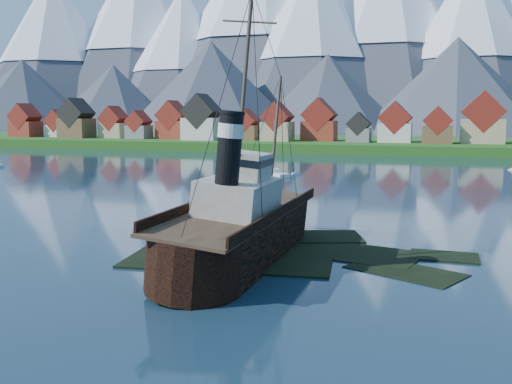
% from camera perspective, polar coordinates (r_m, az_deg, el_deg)
% --- Properties ---
extents(ground, '(1400.00, 1400.00, 0.00)m').
position_cam_1_polar(ground, '(51.68, 1.28, -6.52)').
color(ground, '#162D3F').
rests_on(ground, ground).
extents(shoal, '(31.71, 21.24, 1.14)m').
position_cam_1_polar(shoal, '(53.31, 3.80, -6.48)').
color(shoal, black).
rests_on(shoal, ground).
extents(shore_bank, '(600.00, 80.00, 3.20)m').
position_cam_1_polar(shore_bank, '(218.72, 14.55, 4.25)').
color(shore_bank, '#1B4B15').
rests_on(shore_bank, ground).
extents(seawall, '(600.00, 2.50, 2.00)m').
position_cam_1_polar(seawall, '(180.91, 13.71, 3.57)').
color(seawall, '#3F3D38').
rests_on(seawall, ground).
extents(town, '(250.96, 16.69, 17.30)m').
position_cam_1_polar(town, '(205.71, 4.98, 6.76)').
color(town, maroon).
rests_on(town, ground).
extents(mountains, '(965.00, 340.00, 205.00)m').
position_cam_1_polar(mountains, '(534.84, 17.21, 15.75)').
color(mountains, '#2D333D').
rests_on(mountains, ground).
extents(tugboat_wreck, '(6.96, 29.99, 23.76)m').
position_cam_1_polar(tugboat_wreck, '(51.32, -1.13, -3.21)').
color(tugboat_wreck, black).
rests_on(tugboat_wreck, ground).
extents(sailboat_a, '(2.49, 9.40, 11.44)m').
position_cam_1_polar(sailboat_a, '(117.82, -2.81, 1.72)').
color(sailboat_a, silver).
rests_on(sailboat_a, ground).
extents(sailboat_c, '(8.36, 8.36, 12.19)m').
position_cam_1_polar(sailboat_c, '(118.60, 1.82, 1.78)').
color(sailboat_c, silver).
rests_on(sailboat_c, ground).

